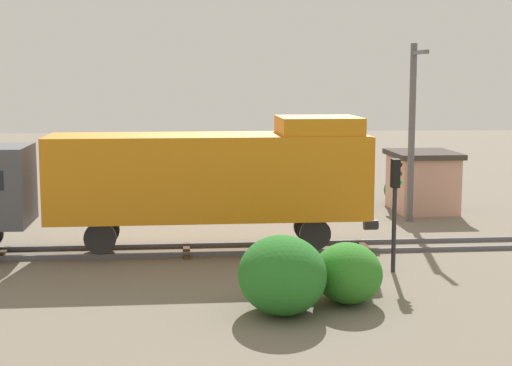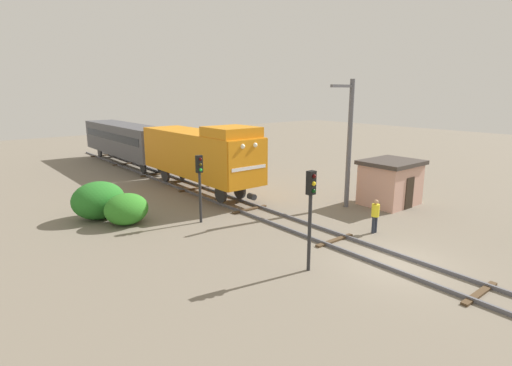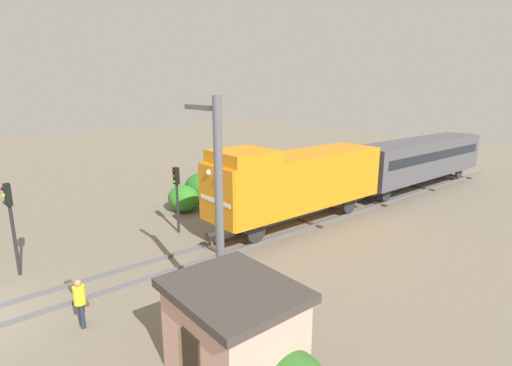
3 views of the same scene
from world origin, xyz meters
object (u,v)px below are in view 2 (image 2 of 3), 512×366
(worker_near_track, at_px, (375,214))
(catenary_mast, at_px, (349,141))
(relay_hut, at_px, (390,182))
(locomotive, at_px, (200,153))
(passenger_car_leading, at_px, (125,138))
(traffic_signal_near, at_px, (311,202))
(traffic_signal_mid, at_px, (200,176))

(worker_near_track, height_order, catenary_mast, catenary_mast)
(catenary_mast, height_order, relay_hut, catenary_mast)
(locomotive, xyz_separation_m, relay_hut, (7.50, -9.84, -1.38))
(locomotive, bearing_deg, relay_hut, -52.68)
(passenger_car_leading, bearing_deg, relay_hut, -72.07)
(passenger_car_leading, relative_size, catenary_mast, 1.86)
(catenary_mast, bearing_deg, locomotive, 120.07)
(worker_near_track, bearing_deg, traffic_signal_near, -3.01)
(passenger_car_leading, bearing_deg, worker_near_track, -84.66)
(passenger_car_leading, height_order, traffic_signal_mid, passenger_car_leading)
(traffic_signal_near, height_order, relay_hut, traffic_signal_near)
(worker_near_track, height_order, relay_hut, relay_hut)
(locomotive, height_order, catenary_mast, catenary_mast)
(traffic_signal_mid, height_order, relay_hut, traffic_signal_mid)
(worker_near_track, xyz_separation_m, catenary_mast, (2.53, 3.80, 3.00))
(worker_near_track, bearing_deg, passenger_car_leading, -96.73)
(traffic_signal_mid, bearing_deg, passenger_car_leading, 79.79)
(traffic_signal_mid, bearing_deg, locomotive, 58.44)
(locomotive, xyz_separation_m, worker_near_track, (2.40, -12.32, -1.78))
(traffic_signal_mid, bearing_deg, worker_near_track, -49.48)
(traffic_signal_mid, distance_m, catenary_mast, 8.98)
(traffic_signal_mid, relative_size, catenary_mast, 0.48)
(locomotive, xyz_separation_m, traffic_signal_near, (-3.20, -13.21, -0.00))
(locomotive, height_order, passenger_car_leading, locomotive)
(traffic_signal_mid, bearing_deg, relay_hut, -21.55)
(catenary_mast, xyz_separation_m, relay_hut, (2.57, -1.32, -2.61))
(traffic_signal_near, xyz_separation_m, traffic_signal_mid, (-0.20, 7.68, -0.24))
(locomotive, relative_size, relay_hut, 3.31)
(locomotive, relative_size, worker_near_track, 6.82)
(traffic_signal_mid, height_order, catenary_mast, catenary_mast)
(worker_near_track, bearing_deg, traffic_signal_mid, -61.56)
(locomotive, distance_m, passenger_car_leading, 13.34)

